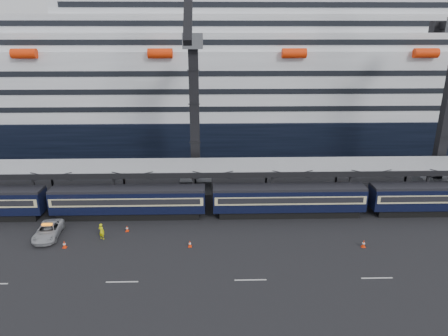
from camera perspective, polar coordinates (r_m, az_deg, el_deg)
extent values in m
plane|color=black|center=(45.59, 21.52, -11.55)|extent=(260.00, 260.00, 0.00)
cube|color=beige|center=(39.77, -14.36, -15.48)|extent=(3.00, 0.15, 0.02)
cube|color=beige|center=(38.95, 3.81, -15.67)|extent=(3.00, 0.15, 0.02)
cube|color=beige|center=(41.73, 21.01, -14.46)|extent=(3.00, 0.15, 0.02)
cube|color=black|center=(51.89, -13.30, -6.32)|extent=(17.48, 2.40, 0.90)
cube|color=black|center=(51.17, -13.45, -4.50)|extent=(19.00, 2.80, 2.70)
cube|color=beige|center=(51.06, -13.47, -4.19)|extent=(18.62, 2.92, 1.05)
cube|color=black|center=(51.04, -13.48, -4.14)|extent=(17.86, 2.98, 0.70)
cube|color=black|center=(50.61, -13.57, -2.94)|extent=(19.00, 2.50, 0.35)
cube|color=black|center=(51.63, 9.11, -6.17)|extent=(17.48, 2.40, 0.90)
cube|color=black|center=(50.90, 9.22, -4.33)|extent=(19.00, 2.80, 2.70)
cube|color=beige|center=(50.79, 9.23, -4.02)|extent=(18.62, 2.92, 1.05)
cube|color=black|center=(50.77, 9.24, -3.97)|extent=(17.86, 2.98, 0.70)
cube|color=black|center=(50.34, 9.31, -2.76)|extent=(19.00, 2.50, 0.35)
cube|color=black|center=(58.64, 28.79, -5.27)|extent=(17.48, 2.40, 0.90)
cube|color=black|center=(58.00, 29.07, -3.64)|extent=(19.00, 2.80, 2.70)
cube|color=beige|center=(57.90, 29.12, -3.36)|extent=(18.62, 2.92, 1.05)
cube|color=black|center=(57.88, 29.12, -3.32)|extent=(17.86, 2.98, 0.70)
cube|color=black|center=(57.50, 29.30, -2.25)|extent=(19.00, 2.50, 0.35)
cube|color=gray|center=(55.44, 16.80, 0.50)|extent=(130.00, 6.00, 0.25)
cube|color=black|center=(52.85, 17.74, -0.82)|extent=(130.00, 0.25, 0.70)
cube|color=black|center=(58.24, 15.89, 1.15)|extent=(130.00, 0.25, 0.70)
cube|color=black|center=(55.79, -25.40, -3.39)|extent=(0.25, 0.25, 5.40)
cube|color=black|center=(60.60, -23.37, -1.42)|extent=(0.25, 0.25, 5.40)
cube|color=black|center=(52.53, -15.37, -3.51)|extent=(0.25, 0.25, 5.40)
cube|color=black|center=(57.61, -14.11, -1.41)|extent=(0.25, 0.25, 5.40)
cube|color=black|center=(51.05, -4.39, -3.52)|extent=(0.25, 0.25, 5.40)
cube|color=black|center=(56.26, -4.12, -1.36)|extent=(0.25, 0.25, 5.40)
cube|color=black|center=(51.50, 6.81, -3.40)|extent=(0.25, 0.25, 5.40)
cube|color=black|center=(56.67, 6.03, -1.26)|extent=(0.25, 0.25, 5.40)
cube|color=black|center=(53.84, 17.42, -3.16)|extent=(0.25, 0.25, 5.40)
cube|color=black|center=(58.81, 15.74, -1.14)|extent=(0.25, 0.25, 5.40)
cube|color=black|center=(57.83, 26.86, -2.86)|extent=(0.25, 0.25, 5.40)
cube|color=black|center=(62.49, 24.54, -1.00)|extent=(0.25, 0.25, 5.40)
cube|color=black|center=(85.81, 10.26, 6.01)|extent=(200.00, 28.00, 7.00)
cube|color=silver|center=(84.27, 10.64, 12.31)|extent=(190.00, 26.88, 12.00)
cube|color=silver|center=(83.80, 10.96, 17.41)|extent=(160.00, 24.64, 3.00)
cube|color=black|center=(71.75, 13.08, 17.10)|extent=(153.60, 0.12, 0.90)
cube|color=silver|center=(83.80, 11.09, 19.46)|extent=(124.00, 21.84, 3.00)
cube|color=black|center=(73.10, 12.98, 19.49)|extent=(119.04, 0.12, 0.90)
cube|color=silver|center=(83.91, 11.23, 21.50)|extent=(90.00, 19.04, 3.00)
cube|color=black|center=(74.59, 12.89, 21.78)|extent=(86.40, 0.12, 0.90)
cylinder|color=#FF3208|center=(74.61, -26.65, 14.40)|extent=(4.00, 1.60, 1.60)
cylinder|color=#FF3208|center=(68.57, -9.10, 15.86)|extent=(4.00, 1.60, 1.60)
cylinder|color=#FF3208|center=(69.31, 9.99, 15.84)|extent=(4.00, 1.60, 1.60)
cylinder|color=#FF3208|center=(76.64, 26.88, 14.43)|extent=(4.00, 1.60, 1.60)
cube|color=#47494E|center=(58.92, -3.99, -2.18)|extent=(4.50, 4.50, 2.00)
cube|color=black|center=(56.13, -4.22, 7.40)|extent=(1.30, 1.30, 18.00)
cube|color=#47494E|center=(55.05, -4.48, 17.66)|extent=(2.60, 3.20, 2.00)
cube|color=black|center=(57.57, -4.35, 17.71)|extent=(0.90, 5.04, 0.90)
cube|color=black|center=(60.09, -4.23, 17.56)|extent=(2.20, 1.60, 1.60)
cube|color=#47494E|center=(66.33, 27.80, -1.96)|extent=(4.50, 4.50, 2.00)
cube|color=black|center=(63.70, 29.30, 7.35)|extent=(1.30, 1.30, 20.00)
cube|color=black|center=(67.78, 28.39, 17.32)|extent=(2.20, 1.60, 1.60)
imported|color=#9EA0A5|center=(49.82, -23.83, -8.23)|extent=(2.99, 5.60, 1.50)
imported|color=#E1E40C|center=(47.20, -17.10, -8.64)|extent=(0.82, 0.70, 1.90)
cube|color=#FF3208|center=(47.17, -21.79, -10.49)|extent=(0.41, 0.41, 0.04)
cone|color=#FF3208|center=(46.98, -21.85, -10.05)|extent=(0.35, 0.35, 0.78)
cylinder|color=white|center=(46.98, -21.85, -10.05)|extent=(0.29, 0.29, 0.13)
cube|color=#FF3208|center=(48.54, -13.65, -8.75)|extent=(0.38, 0.38, 0.04)
cone|color=#FF3208|center=(48.37, -13.68, -8.36)|extent=(0.32, 0.32, 0.71)
cylinder|color=white|center=(48.37, -13.68, -8.36)|extent=(0.27, 0.27, 0.12)
cube|color=#FF3208|center=(44.23, -4.88, -11.12)|extent=(0.38, 0.38, 0.04)
cone|color=#FF3208|center=(44.05, -4.90, -10.70)|extent=(0.32, 0.32, 0.71)
cylinder|color=white|center=(44.05, -4.90, -10.70)|extent=(0.27, 0.27, 0.12)
cube|color=#FF3208|center=(46.55, 19.27, -10.58)|extent=(0.42, 0.42, 0.04)
cone|color=#FF3208|center=(46.35, 19.33, -10.12)|extent=(0.36, 0.36, 0.80)
cylinder|color=white|center=(46.35, 19.33, -10.12)|extent=(0.30, 0.30, 0.13)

